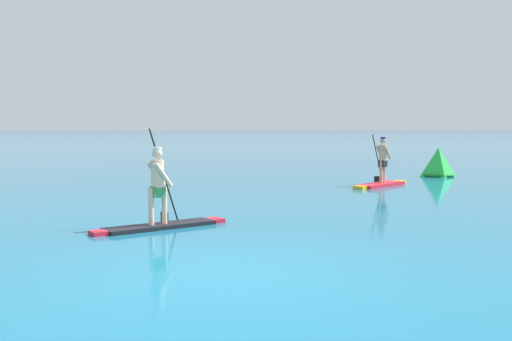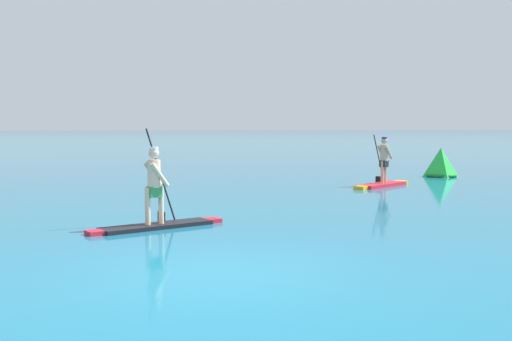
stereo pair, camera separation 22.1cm
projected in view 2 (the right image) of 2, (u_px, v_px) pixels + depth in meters
The scene contains 4 objects.
ground at pixel (217, 275), 8.56m from camera, with size 440.00×440.00×0.00m, color #196B8C.
paddleboarder_mid_center at pixel (156, 207), 12.40m from camera, with size 2.77×1.66×2.08m.
paddleboarder_far_right at pixel (382, 175), 20.86m from camera, with size 2.51×2.13×1.80m.
race_marker_buoy at pixel (441, 164), 24.74m from camera, with size 1.29×1.29×1.18m.
Camera 2 is at (-0.76, -8.41, 2.10)m, focal length 42.83 mm.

